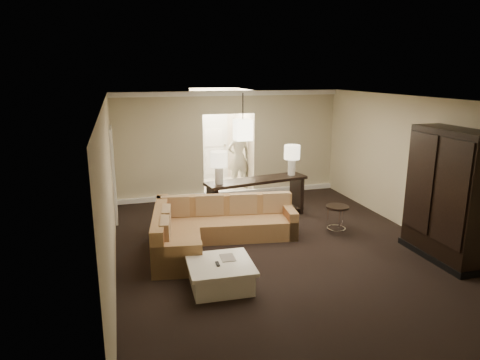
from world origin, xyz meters
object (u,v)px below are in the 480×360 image
object	(u,v)px
coffee_table	(220,274)
drink_table	(337,214)
person	(239,155)
sectional_sofa	(211,228)
armoire	(449,198)
console_table	(257,195)

from	to	relation	value
coffee_table	drink_table	world-z (taller)	drink_table
drink_table	person	bearing A→B (deg)	103.78
sectional_sofa	drink_table	distance (m)	2.64
sectional_sofa	coffee_table	world-z (taller)	sectional_sofa
armoire	sectional_sofa	bearing A→B (deg)	155.47
drink_table	person	distance (m)	4.17
console_table	person	size ratio (longest dim) A/B	1.25
coffee_table	person	world-z (taller)	person
armoire	person	distance (m)	6.07
armoire	person	world-z (taller)	armoire
console_table	person	world-z (taller)	person
console_table	drink_table	distance (m)	1.89
console_table	drink_table	xyz separation A→B (m)	(1.31, -1.35, -0.13)
drink_table	sectional_sofa	bearing A→B (deg)	176.82
console_table	drink_table	world-z (taller)	console_table
drink_table	person	size ratio (longest dim) A/B	0.30
sectional_sofa	person	size ratio (longest dim) A/B	1.57
sectional_sofa	coffee_table	xyz separation A→B (m)	(-0.22, -1.72, -0.13)
sectional_sofa	armoire	world-z (taller)	armoire
sectional_sofa	drink_table	size ratio (longest dim) A/B	5.19
coffee_table	drink_table	size ratio (longest dim) A/B	1.75
sectional_sofa	drink_table	xyz separation A→B (m)	(2.63, -0.15, 0.09)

